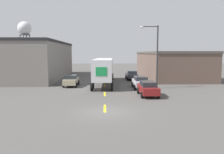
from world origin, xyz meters
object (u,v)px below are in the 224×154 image
parked_car_right_far (132,75)px  parked_car_right_mid (140,82)px  street_lamp (155,52)px  parked_car_right_near (148,88)px  parked_car_left_far (71,80)px  semi_truck (104,69)px  water_tower (25,29)px

parked_car_right_far → parked_car_right_mid: size_ratio=1.00×
parked_car_right_far → street_lamp: (1.88, -9.30, 3.90)m
parked_car_right_near → parked_car_left_far: bearing=142.2°
semi_truck → parked_car_right_near: size_ratio=3.49×
street_lamp → parked_car_right_far: bearing=101.5°
semi_truck → parked_car_left_far: (-4.65, -2.14, -1.49)m
parked_car_right_far → parked_car_right_near: same height
parked_car_right_mid → parked_car_left_far: size_ratio=1.00×
semi_truck → street_lamp: size_ratio=1.76×
semi_truck → parked_car_right_mid: (4.79, -4.43, -1.49)m
parked_car_right_far → parked_car_left_far: (-9.44, -7.01, 0.00)m
semi_truck → parked_car_right_near: bearing=-60.6°
water_tower → semi_truck: bearing=-58.1°
semi_truck → water_tower: size_ratio=0.95×
parked_car_right_far → parked_car_right_near: size_ratio=1.00×
parked_car_right_mid → parked_car_left_far: same height
parked_car_right_near → parked_car_right_mid: bearing=90.0°
parked_car_right_mid → street_lamp: (1.88, -0.00, 3.90)m
parked_car_right_far → parked_car_right_mid: 9.30m
semi_truck → parked_car_right_far: (4.79, 4.87, -1.49)m
parked_car_right_far → parked_car_left_far: size_ratio=1.00×
parked_car_right_near → water_tower: water_tower is taller
parked_car_right_far → street_lamp: street_lamp is taller
parked_car_right_far → street_lamp: size_ratio=0.50×
parked_car_right_near → parked_car_right_far: bearing=90.0°
parked_car_right_mid → water_tower: (-31.65, 47.52, 11.78)m
semi_truck → parked_car_right_near: (4.79, -9.47, -1.49)m
parked_car_right_far → water_tower: bearing=129.6°
parked_car_left_far → water_tower: bearing=116.2°
water_tower → street_lamp: size_ratio=1.86×
parked_car_left_far → semi_truck: bearing=24.7°
parked_car_left_far → street_lamp: street_lamp is taller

